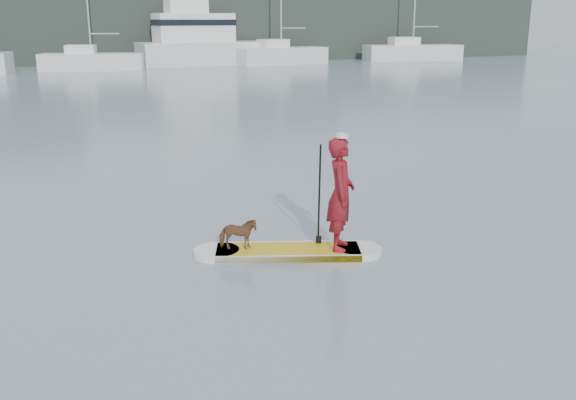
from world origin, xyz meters
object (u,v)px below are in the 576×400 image
object	(u,v)px
sailboat_d	(91,60)
motor_yacht_a	(201,41)
dog	(238,234)
paddler	(341,194)
sailboat_e	(281,54)
paddleboard	(288,252)
sailboat_f	(412,51)

from	to	relation	value
sailboat_d	motor_yacht_a	xyz separation A→B (m)	(9.64, 3.05, 1.22)
dog	sailboat_d	distance (m)	44.10
paddler	sailboat_e	bearing A→B (deg)	8.92
paddler	paddleboard	bearing A→B (deg)	99.10
paddleboard	sailboat_f	bearing A→B (deg)	75.26
paddler	sailboat_e	size ratio (longest dim) A/B	0.16
sailboat_f	motor_yacht_a	bearing A→B (deg)	-174.61
paddler	sailboat_d	world-z (taller)	sailboat_d
motor_yacht_a	sailboat_f	bearing A→B (deg)	-9.01
paddler	sailboat_d	xyz separation A→B (m)	(-1.50, 44.64, -0.26)
dog	sailboat_e	distance (m)	48.59
sailboat_e	paddler	bearing A→B (deg)	-119.20
dog	sailboat_e	size ratio (longest dim) A/B	0.05
sailboat_e	motor_yacht_a	world-z (taller)	sailboat_e
sailboat_f	sailboat_d	bearing A→B (deg)	-168.12
dog	sailboat_d	xyz separation A→B (m)	(0.18, 44.09, 0.44)
paddleboard	sailboat_f	distance (m)	55.26
sailboat_e	paddleboard	bearing A→B (deg)	-120.27
paddleboard	sailboat_f	size ratio (longest dim) A/B	0.22
paddleboard	paddler	xyz separation A→B (m)	(0.86, -0.28, 1.04)
paddleboard	dog	bearing A→B (deg)	180.00
paddleboard	sailboat_d	bearing A→B (deg)	108.66
paddleboard	paddler	world-z (taller)	paddler
sailboat_f	motor_yacht_a	size ratio (longest dim) A/B	1.13
paddler	sailboat_f	distance (m)	55.03
paddler	sailboat_d	distance (m)	44.66
sailboat_d	dog	bearing A→B (deg)	-78.28
dog	paddler	bearing A→B (deg)	-91.41
sailboat_e	motor_yacht_a	distance (m)	7.13
motor_yacht_a	paddleboard	bearing A→B (deg)	-107.41
sailboat_d	motor_yacht_a	size ratio (longest dim) A/B	0.93
motor_yacht_a	dog	bearing A→B (deg)	-108.43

